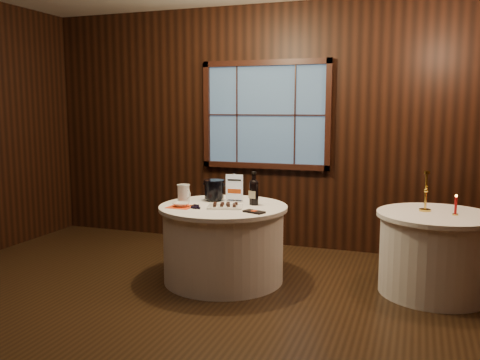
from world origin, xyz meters
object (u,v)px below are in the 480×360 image
at_px(side_table, 435,253).
at_px(glass_pitcher, 184,194).
at_px(grape_bunch, 196,206).
at_px(chocolate_box, 254,212).
at_px(sign_stand, 234,192).
at_px(port_bottle_right, 254,191).
at_px(chocolate_plate, 225,206).
at_px(cracker_bowl, 181,205).
at_px(main_table, 223,243).
at_px(ice_bucket, 214,190).
at_px(red_candle, 456,207).
at_px(port_bottle_left, 253,190).
at_px(brass_candlestick, 426,197).

relative_size(side_table, glass_pitcher, 5.70).
bearing_deg(grape_bunch, chocolate_box, -0.66).
xyz_separation_m(grape_bunch, glass_pitcher, (-0.24, 0.23, 0.08)).
bearing_deg(glass_pitcher, sign_stand, 50.08).
xyz_separation_m(sign_stand, port_bottle_right, (0.25, -0.10, 0.04)).
bearing_deg(chocolate_plate, cracker_bowl, -167.10).
distance_m(main_table, sign_stand, 0.54).
bearing_deg(side_table, port_bottle_right, -174.23).
relative_size(main_table, grape_bunch, 7.59).
relative_size(ice_bucket, cracker_bowl, 1.41).
bearing_deg(glass_pitcher, red_candle, 30.26).
height_order(ice_bucket, chocolate_plate, ice_bucket).
distance_m(chocolate_plate, grape_bunch, 0.28).
distance_m(cracker_bowl, red_candle, 2.56).
bearing_deg(port_bottle_left, chocolate_box, -49.36).
height_order(main_table, chocolate_box, chocolate_box).
bearing_deg(red_candle, chocolate_box, -164.20).
bearing_deg(chocolate_box, red_candle, 36.36).
height_order(sign_stand, glass_pitcher, sign_stand).
height_order(main_table, ice_bucket, ice_bucket).
height_order(chocolate_box, cracker_bowl, cracker_bowl).
relative_size(port_bottle_left, grape_bunch, 1.99).
distance_m(main_table, grape_bunch, 0.50).
relative_size(main_table, side_table, 1.19).
bearing_deg(main_table, chocolate_plate, -60.67).
distance_m(chocolate_plate, red_candle, 2.13).
height_order(chocolate_box, grape_bunch, grape_bunch).
distance_m(port_bottle_right, ice_bucket, 0.48).
height_order(sign_stand, red_candle, sign_stand).
distance_m(main_table, ice_bucket, 0.57).
bearing_deg(cracker_bowl, sign_stand, 47.38).
relative_size(sign_stand, brass_candlestick, 0.77).
distance_m(side_table, port_bottle_left, 1.82).
distance_m(main_table, port_bottle_right, 0.61).
bearing_deg(port_bottle_left, side_table, 27.06).
relative_size(ice_bucket, brass_candlestick, 0.57).
xyz_separation_m(main_table, chocolate_box, (0.40, -0.23, 0.39)).
xyz_separation_m(main_table, port_bottle_right, (0.29, 0.13, 0.53)).
distance_m(sign_stand, chocolate_plate, 0.35).
height_order(port_bottle_left, grape_bunch, port_bottle_left).
distance_m(ice_bucket, cracker_bowl, 0.46).
relative_size(main_table, red_candle, 6.73).
xyz_separation_m(port_bottle_left, grape_bunch, (-0.46, -0.36, -0.13)).
height_order(chocolate_plate, grape_bunch, chocolate_plate).
relative_size(port_bottle_right, chocolate_plate, 0.88).
bearing_deg(cracker_bowl, chocolate_plate, 12.90).
bearing_deg(chocolate_plate, ice_bucket, 127.46).
relative_size(glass_pitcher, cracker_bowl, 1.21).
height_order(port_bottle_right, chocolate_box, port_bottle_right).
xyz_separation_m(chocolate_plate, cracker_bowl, (-0.42, -0.10, 0.00)).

